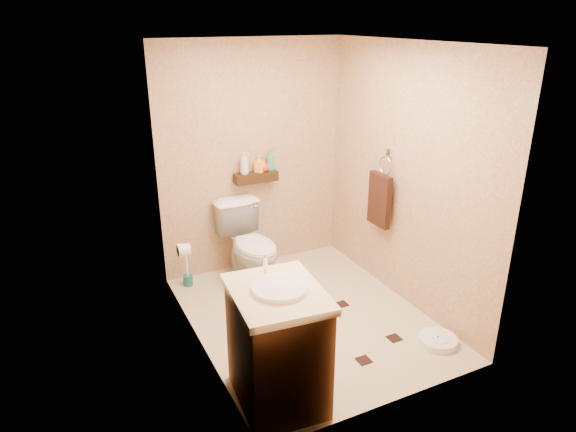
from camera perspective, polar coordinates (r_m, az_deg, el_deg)
ground at (r=4.82m, az=2.20°, el=-11.12°), size 2.50×2.50×0.00m
wall_back at (r=5.37m, az=-3.96°, el=6.39°), size 2.00×0.04×2.40m
wall_front at (r=3.33m, az=12.72°, el=-3.81°), size 2.00×0.04×2.40m
wall_left at (r=3.94m, az=-10.49°, el=0.41°), size 0.04×2.50×2.40m
wall_right at (r=4.83m, az=12.95°, el=4.15°), size 0.04×2.50×2.40m
ceiling at (r=4.07m, az=2.70°, el=18.74°), size 2.00×2.50×0.02m
wall_shelf at (r=5.35m, az=-3.58°, el=4.33°), size 0.46×0.14×0.10m
floor_accents at (r=4.77m, az=2.78°, el=-11.45°), size 1.12×1.49×0.01m
toilet at (r=5.20m, az=-4.14°, el=-3.33°), size 0.53×0.85×0.83m
vanity at (r=3.67m, az=-1.18°, el=-14.10°), size 0.66×0.78×1.03m
bathroom_scale at (r=4.63m, az=16.31°, el=-13.12°), size 0.39×0.39×0.07m
toilet_brush at (r=5.35m, az=-11.11°, el=-6.10°), size 0.10×0.10×0.43m
towel_ring at (r=5.04m, az=10.19°, el=2.04°), size 0.12×0.30×0.76m
toilet_paper at (r=4.77m, az=-11.51°, el=-3.70°), size 0.12×0.11×0.12m
bottle_a at (r=5.26m, az=-4.88°, el=5.87°), size 0.12×0.12×0.23m
bottle_b at (r=5.33m, az=-3.21°, el=5.83°), size 0.11×0.11×0.18m
bottle_c at (r=5.36m, az=-2.64°, el=5.64°), size 0.14×0.14×0.13m
bottle_d at (r=5.37m, az=-1.99°, el=6.27°), size 0.11×0.11×0.24m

